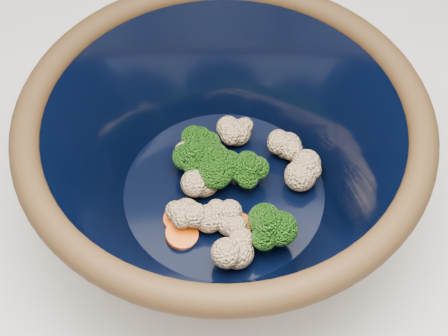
% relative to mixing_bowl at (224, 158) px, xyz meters
% --- Properties ---
extents(mixing_bowl, '(0.43, 0.43, 0.17)m').
position_rel_mixing_bowl_xyz_m(mixing_bowl, '(0.00, 0.00, 0.00)').
color(mixing_bowl, black).
rests_on(mixing_bowl, counter).
extents(vegetable_pile, '(0.16, 0.18, 0.06)m').
position_rel_mixing_bowl_xyz_m(vegetable_pile, '(0.00, -0.00, -0.03)').
color(vegetable_pile, '#608442').
rests_on(vegetable_pile, mixing_bowl).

